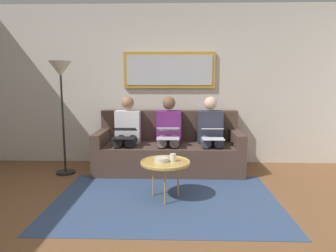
{
  "coord_description": "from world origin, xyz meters",
  "views": [
    {
      "loc": [
        -0.12,
        2.55,
        1.4
      ],
      "look_at": [
        0.0,
        -1.7,
        0.75
      ],
      "focal_mm": 32.67,
      "sensor_mm": 36.0,
      "label": 1
    }
  ],
  "objects_px": {
    "framed_mirror": "(169,70)",
    "coffee_table": "(165,163)",
    "laptop_silver": "(168,133)",
    "couch": "(169,150)",
    "laptop_black": "(124,133)",
    "standing_lamp": "(61,81)",
    "person_left": "(211,132)",
    "bowl": "(161,160)",
    "laptop_white": "(213,133)",
    "person_middle": "(169,132)",
    "cup": "(173,158)",
    "person_right": "(127,131)"
  },
  "relations": [
    {
      "from": "framed_mirror",
      "to": "coffee_table",
      "type": "bearing_deg",
      "value": 89.76
    },
    {
      "from": "framed_mirror",
      "to": "laptop_silver",
      "type": "distance_m",
      "value": 1.16
    },
    {
      "from": "couch",
      "to": "laptop_black",
      "type": "height_order",
      "value": "couch"
    },
    {
      "from": "framed_mirror",
      "to": "coffee_table",
      "type": "relative_size",
      "value": 2.56
    },
    {
      "from": "standing_lamp",
      "to": "framed_mirror",
      "type": "bearing_deg",
      "value": -157.06
    },
    {
      "from": "framed_mirror",
      "to": "standing_lamp",
      "type": "height_order",
      "value": "framed_mirror"
    },
    {
      "from": "couch",
      "to": "person_left",
      "type": "xyz_separation_m",
      "value": [
        -0.64,
        0.07,
        0.3
      ]
    },
    {
      "from": "laptop_silver",
      "to": "bowl",
      "type": "bearing_deg",
      "value": 86.77
    },
    {
      "from": "coffee_table",
      "to": "laptop_silver",
      "type": "bearing_deg",
      "value": -90.42
    },
    {
      "from": "framed_mirror",
      "to": "standing_lamp",
      "type": "bearing_deg",
      "value": 22.94
    },
    {
      "from": "person_left",
      "to": "laptop_white",
      "type": "height_order",
      "value": "person_left"
    },
    {
      "from": "framed_mirror",
      "to": "bowl",
      "type": "bearing_deg",
      "value": 88.16
    },
    {
      "from": "bowl",
      "to": "person_middle",
      "type": "bearing_deg",
      "value": -92.57
    },
    {
      "from": "person_middle",
      "to": "standing_lamp",
      "type": "height_order",
      "value": "standing_lamp"
    },
    {
      "from": "bowl",
      "to": "laptop_silver",
      "type": "distance_m",
      "value": 0.94
    },
    {
      "from": "couch",
      "to": "standing_lamp",
      "type": "xyz_separation_m",
      "value": [
        1.55,
        0.27,
        1.06
      ]
    },
    {
      "from": "framed_mirror",
      "to": "laptop_black",
      "type": "bearing_deg",
      "value": 47.55
    },
    {
      "from": "bowl",
      "to": "laptop_black",
      "type": "height_order",
      "value": "laptop_black"
    },
    {
      "from": "framed_mirror",
      "to": "bowl",
      "type": "height_order",
      "value": "framed_mirror"
    },
    {
      "from": "cup",
      "to": "laptop_silver",
      "type": "relative_size",
      "value": 0.25
    },
    {
      "from": "couch",
      "to": "standing_lamp",
      "type": "bearing_deg",
      "value": 9.8
    },
    {
      "from": "framed_mirror",
      "to": "cup",
      "type": "height_order",
      "value": "framed_mirror"
    },
    {
      "from": "couch",
      "to": "laptop_silver",
      "type": "xyz_separation_m",
      "value": [
        0.0,
        0.31,
        0.31
      ]
    },
    {
      "from": "bowl",
      "to": "framed_mirror",
      "type": "bearing_deg",
      "value": -91.84
    },
    {
      "from": "person_middle",
      "to": "person_left",
      "type": "bearing_deg",
      "value": 180.0
    },
    {
      "from": "bowl",
      "to": "laptop_white",
      "type": "bearing_deg",
      "value": -126.97
    },
    {
      "from": "standing_lamp",
      "to": "person_left",
      "type": "bearing_deg",
      "value": -174.81
    },
    {
      "from": "laptop_white",
      "to": "couch",
      "type": "bearing_deg",
      "value": -25.99
    },
    {
      "from": "framed_mirror",
      "to": "laptop_silver",
      "type": "height_order",
      "value": "framed_mirror"
    },
    {
      "from": "coffee_table",
      "to": "laptop_black",
      "type": "bearing_deg",
      "value": -55.06
    },
    {
      "from": "framed_mirror",
      "to": "person_right",
      "type": "height_order",
      "value": "framed_mirror"
    },
    {
      "from": "laptop_white",
      "to": "person_middle",
      "type": "distance_m",
      "value": 0.69
    },
    {
      "from": "coffee_table",
      "to": "laptop_silver",
      "type": "relative_size",
      "value": 1.65
    },
    {
      "from": "cup",
      "to": "framed_mirror",
      "type": "bearing_deg",
      "value": -87.1
    },
    {
      "from": "bowl",
      "to": "laptop_black",
      "type": "distance_m",
      "value": 1.1
    },
    {
      "from": "laptop_silver",
      "to": "laptop_black",
      "type": "relative_size",
      "value": 1.02
    },
    {
      "from": "couch",
      "to": "framed_mirror",
      "type": "distance_m",
      "value": 1.3
    },
    {
      "from": "coffee_table",
      "to": "laptop_black",
      "type": "relative_size",
      "value": 1.69
    },
    {
      "from": "bowl",
      "to": "laptop_white",
      "type": "distance_m",
      "value": 1.16
    },
    {
      "from": "couch",
      "to": "framed_mirror",
      "type": "xyz_separation_m",
      "value": [
        0.0,
        -0.39,
        1.24
      ]
    },
    {
      "from": "person_right",
      "to": "standing_lamp",
      "type": "height_order",
      "value": "standing_lamp"
    },
    {
      "from": "laptop_black",
      "to": "bowl",
      "type": "bearing_deg",
      "value": 122.57
    },
    {
      "from": "framed_mirror",
      "to": "person_middle",
      "type": "height_order",
      "value": "framed_mirror"
    },
    {
      "from": "laptop_black",
      "to": "cup",
      "type": "bearing_deg",
      "value": 129.06
    },
    {
      "from": "bowl",
      "to": "person_right",
      "type": "relative_size",
      "value": 0.14
    },
    {
      "from": "laptop_silver",
      "to": "coffee_table",
      "type": "bearing_deg",
      "value": 89.58
    },
    {
      "from": "person_left",
      "to": "person_right",
      "type": "distance_m",
      "value": 1.28
    },
    {
      "from": "cup",
      "to": "couch",
      "type": "bearing_deg",
      "value": -86.17
    },
    {
      "from": "person_left",
      "to": "laptop_black",
      "type": "xyz_separation_m",
      "value": [
        1.28,
        0.24,
        0.02
      ]
    },
    {
      "from": "coffee_table",
      "to": "standing_lamp",
      "type": "height_order",
      "value": "standing_lamp"
    }
  ]
}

